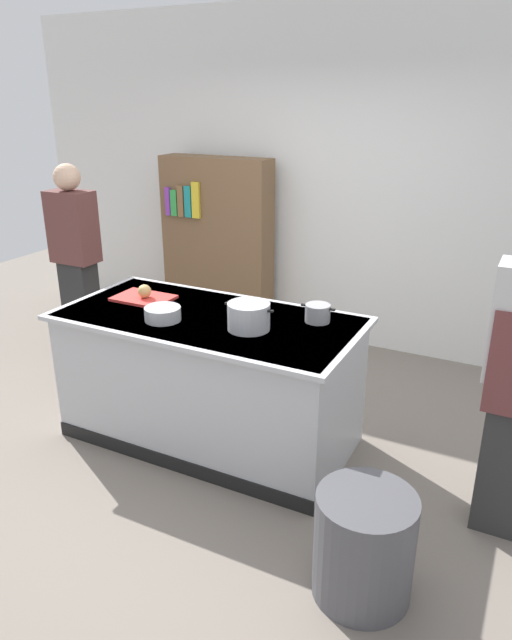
{
  "coord_description": "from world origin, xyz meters",
  "views": [
    {
      "loc": [
        1.87,
        -2.99,
        2.24
      ],
      "look_at": [
        0.25,
        0.2,
        0.85
      ],
      "focal_mm": 32.74,
      "sensor_mm": 36.0,
      "label": 1
    }
  ],
  "objects_px": {
    "onion": "(144,291)",
    "bookshelf": "(217,246)",
    "sauce_pan": "(318,313)",
    "mixing_bowl": "(163,314)",
    "stock_pot": "(249,316)",
    "trash_bin": "(364,546)",
    "person_guest": "(76,260)"
  },
  "relations": [
    {
      "from": "sauce_pan",
      "to": "person_guest",
      "type": "distance_m",
      "value": 2.39
    },
    {
      "from": "onion",
      "to": "mixing_bowl",
      "type": "height_order",
      "value": "onion"
    },
    {
      "from": "onion",
      "to": "bookshelf",
      "type": "relative_size",
      "value": 0.06
    },
    {
      "from": "sauce_pan",
      "to": "trash_bin",
      "type": "distance_m",
      "value": 1.45
    },
    {
      "from": "sauce_pan",
      "to": "mixing_bowl",
      "type": "bearing_deg",
      "value": -154.51
    },
    {
      "from": "sauce_pan",
      "to": "person_guest",
      "type": "relative_size",
      "value": 0.13
    },
    {
      "from": "onion",
      "to": "sauce_pan",
      "type": "bearing_deg",
      "value": 7.63
    },
    {
      "from": "sauce_pan",
      "to": "trash_bin",
      "type": "relative_size",
      "value": 0.41
    },
    {
      "from": "onion",
      "to": "sauce_pan",
      "type": "xyz_separation_m",
      "value": [
        1.22,
        0.16,
        -0.01
      ]
    },
    {
      "from": "onion",
      "to": "trash_bin",
      "type": "bearing_deg",
      "value": -25.78
    },
    {
      "from": "sauce_pan",
      "to": "trash_bin",
      "type": "xyz_separation_m",
      "value": [
        0.68,
        -1.08,
        -0.69
      ]
    },
    {
      "from": "onion",
      "to": "sauce_pan",
      "type": "distance_m",
      "value": 1.23
    },
    {
      "from": "mixing_bowl",
      "to": "trash_bin",
      "type": "relative_size",
      "value": 0.43
    },
    {
      "from": "stock_pot",
      "to": "trash_bin",
      "type": "relative_size",
      "value": 0.6
    },
    {
      "from": "stock_pot",
      "to": "person_guest",
      "type": "height_order",
      "value": "person_guest"
    },
    {
      "from": "trash_bin",
      "to": "bookshelf",
      "type": "distance_m",
      "value": 3.57
    },
    {
      "from": "onion",
      "to": "mixing_bowl",
      "type": "bearing_deg",
      "value": -37.56
    },
    {
      "from": "trash_bin",
      "to": "bookshelf",
      "type": "xyz_separation_m",
      "value": [
        -2.33,
        2.64,
        0.58
      ]
    },
    {
      "from": "trash_bin",
      "to": "person_guest",
      "type": "height_order",
      "value": "person_guest"
    },
    {
      "from": "mixing_bowl",
      "to": "person_guest",
      "type": "bearing_deg",
      "value": 151.32
    },
    {
      "from": "sauce_pan",
      "to": "bookshelf",
      "type": "bearing_deg",
      "value": 136.64
    },
    {
      "from": "mixing_bowl",
      "to": "person_guest",
      "type": "height_order",
      "value": "person_guest"
    },
    {
      "from": "stock_pot",
      "to": "bookshelf",
      "type": "distance_m",
      "value": 2.3
    },
    {
      "from": "onion",
      "to": "stock_pot",
      "type": "relative_size",
      "value": 0.29
    },
    {
      "from": "onion",
      "to": "person_guest",
      "type": "bearing_deg",
      "value": 154.28
    },
    {
      "from": "bookshelf",
      "to": "trash_bin",
      "type": "bearing_deg",
      "value": -48.55
    },
    {
      "from": "person_guest",
      "to": "onion",
      "type": "bearing_deg",
      "value": 76.51
    },
    {
      "from": "trash_bin",
      "to": "person_guest",
      "type": "bearing_deg",
      "value": 154.24
    },
    {
      "from": "onion",
      "to": "stock_pot",
      "type": "bearing_deg",
      "value": -9.26
    },
    {
      "from": "sauce_pan",
      "to": "person_guest",
      "type": "xyz_separation_m",
      "value": [
        -2.36,
        0.39,
        -0.05
      ]
    },
    {
      "from": "onion",
      "to": "trash_bin",
      "type": "distance_m",
      "value": 2.22
    },
    {
      "from": "mixing_bowl",
      "to": "onion",
      "type": "bearing_deg",
      "value": 142.44
    }
  ]
}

